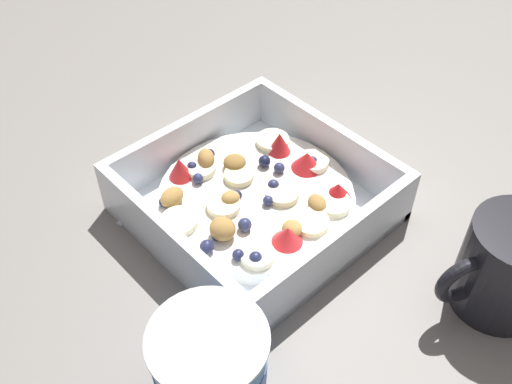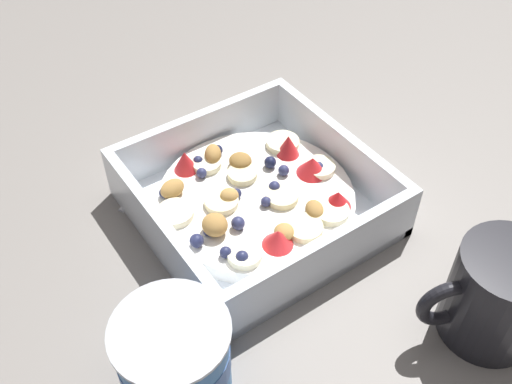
% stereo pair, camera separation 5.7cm
% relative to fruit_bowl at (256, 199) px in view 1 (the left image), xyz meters
% --- Properties ---
extents(ground_plane, '(2.40, 2.40, 0.00)m').
position_rel_fruit_bowl_xyz_m(ground_plane, '(0.01, -0.01, -0.02)').
color(ground_plane, gray).
extents(fruit_bowl, '(0.22, 0.22, 0.06)m').
position_rel_fruit_bowl_xyz_m(fruit_bowl, '(0.00, 0.00, 0.00)').
color(fruit_bowl, white).
rests_on(fruit_bowl, ground).
extents(spoon, '(0.09, 0.16, 0.01)m').
position_rel_fruit_bowl_xyz_m(spoon, '(0.13, 0.00, -0.02)').
color(spoon, silver).
rests_on(spoon, ground).
extents(yogurt_cup, '(0.09, 0.09, 0.08)m').
position_rel_fruit_bowl_xyz_m(yogurt_cup, '(-0.12, 0.15, 0.02)').
color(yogurt_cup, '#3370B7').
rests_on(yogurt_cup, ground).
extents(coffee_mug, '(0.08, 0.11, 0.09)m').
position_rel_fruit_bowl_xyz_m(coffee_mug, '(-0.22, -0.08, 0.03)').
color(coffee_mug, black).
rests_on(coffee_mug, ground).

